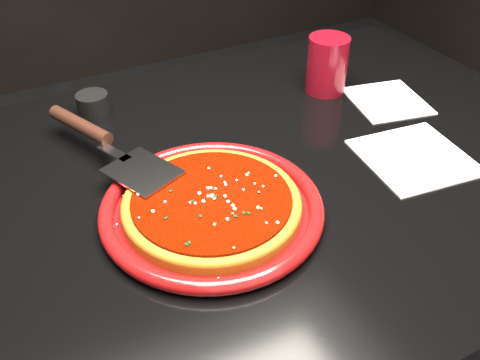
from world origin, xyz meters
name	(u,v)px	position (x,y,z in m)	size (l,w,h in m)	color
table	(229,331)	(0.00, 0.00, 0.38)	(1.20, 0.80, 0.75)	black
plate	(212,208)	(-0.05, -0.06, 0.76)	(0.32, 0.32, 0.02)	maroon
pizza_crust	(212,206)	(-0.05, -0.06, 0.77)	(0.25, 0.25, 0.01)	brown
pizza_crust_rim	(212,203)	(-0.05, -0.06, 0.77)	(0.25, 0.25, 0.02)	brown
pizza_sauce	(212,200)	(-0.05, -0.06, 0.78)	(0.22, 0.22, 0.01)	#610E00
parmesan_dusting	(211,197)	(-0.05, -0.06, 0.78)	(0.22, 0.22, 0.01)	beige
basil_flecks	(212,197)	(-0.05, -0.06, 0.78)	(0.20, 0.20, 0.00)	black
pizza_server	(110,143)	(-0.14, 0.12, 0.79)	(0.10, 0.34, 0.03)	#B1B3B9
cup	(327,65)	(0.30, 0.17, 0.80)	(0.08, 0.08, 0.11)	maroon
napkin_a	(415,157)	(0.30, -0.09, 0.75)	(0.17, 0.17, 0.00)	silver
napkin_b	(387,101)	(0.38, 0.08, 0.75)	(0.13, 0.14, 0.00)	silver
ramekin	(93,105)	(-0.13, 0.28, 0.77)	(0.06, 0.06, 0.04)	black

